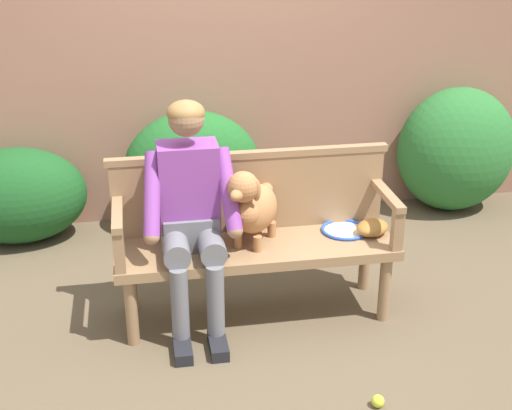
{
  "coord_description": "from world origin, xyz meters",
  "views": [
    {
      "loc": [
        -0.65,
        -3.7,
        2.37
      ],
      "look_at": [
        0.0,
        0.0,
        0.73
      ],
      "focal_mm": 50.01,
      "sensor_mm": 36.0,
      "label": 1
    }
  ],
  "objects_px": {
    "dog_on_bench": "(252,206)",
    "baseball_glove": "(372,228)",
    "garden_bench": "(256,253)",
    "tennis_ball": "(378,401)",
    "tennis_racket": "(342,228)",
    "person_seated": "(191,208)"
  },
  "relations": [
    {
      "from": "dog_on_bench",
      "to": "baseball_glove",
      "type": "distance_m",
      "value": 0.77
    },
    {
      "from": "dog_on_bench",
      "to": "baseball_glove",
      "type": "xyz_separation_m",
      "value": [
        0.74,
        0.01,
        -0.2
      ]
    },
    {
      "from": "garden_bench",
      "to": "tennis_racket",
      "type": "height_order",
      "value": "tennis_racket"
    },
    {
      "from": "dog_on_bench",
      "to": "garden_bench",
      "type": "bearing_deg",
      "value": 6.82
    },
    {
      "from": "dog_on_bench",
      "to": "tennis_racket",
      "type": "height_order",
      "value": "dog_on_bench"
    },
    {
      "from": "garden_bench",
      "to": "tennis_ball",
      "type": "bearing_deg",
      "value": -64.84
    },
    {
      "from": "dog_on_bench",
      "to": "tennis_ball",
      "type": "distance_m",
      "value": 1.28
    },
    {
      "from": "baseball_glove",
      "to": "tennis_ball",
      "type": "bearing_deg",
      "value": -138.04
    },
    {
      "from": "tennis_ball",
      "to": "baseball_glove",
      "type": "bearing_deg",
      "value": 74.92
    },
    {
      "from": "dog_on_bench",
      "to": "baseball_glove",
      "type": "relative_size",
      "value": 2.26
    },
    {
      "from": "dog_on_bench",
      "to": "tennis_racket",
      "type": "xyz_separation_m",
      "value": [
        0.58,
        0.11,
        -0.24
      ]
    },
    {
      "from": "tennis_racket",
      "to": "dog_on_bench",
      "type": "bearing_deg",
      "value": -169.56
    },
    {
      "from": "dog_on_bench",
      "to": "tennis_racket",
      "type": "distance_m",
      "value": 0.64
    },
    {
      "from": "baseball_glove",
      "to": "tennis_ball",
      "type": "height_order",
      "value": "baseball_glove"
    },
    {
      "from": "dog_on_bench",
      "to": "tennis_ball",
      "type": "bearing_deg",
      "value": -63.54
    },
    {
      "from": "tennis_ball",
      "to": "tennis_racket",
      "type": "bearing_deg",
      "value": 84.53
    },
    {
      "from": "dog_on_bench",
      "to": "tennis_ball",
      "type": "relative_size",
      "value": 7.54
    },
    {
      "from": "tennis_racket",
      "to": "baseball_glove",
      "type": "distance_m",
      "value": 0.19
    },
    {
      "from": "person_seated",
      "to": "tennis_racket",
      "type": "bearing_deg",
      "value": 7.21
    },
    {
      "from": "garden_bench",
      "to": "baseball_glove",
      "type": "distance_m",
      "value": 0.72
    },
    {
      "from": "dog_on_bench",
      "to": "tennis_racket",
      "type": "relative_size",
      "value": 0.85
    },
    {
      "from": "tennis_racket",
      "to": "tennis_ball",
      "type": "relative_size",
      "value": 8.81
    }
  ]
}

